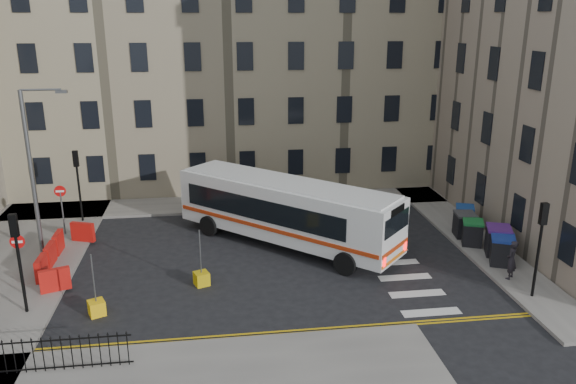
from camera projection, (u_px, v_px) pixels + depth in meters
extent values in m
plane|color=black|center=(308.00, 257.00, 27.64)|extent=(120.00, 120.00, 0.00)
cube|color=slate|center=(190.00, 205.00, 34.98)|extent=(36.00, 3.20, 0.15)
cube|color=slate|center=(449.00, 219.00, 32.57)|extent=(2.40, 26.00, 0.15)
cube|color=slate|center=(15.00, 263.00, 26.76)|extent=(6.00, 22.00, 0.15)
cube|color=gray|center=(172.00, 67.00, 39.00)|extent=(38.00, 10.50, 16.00)
cylinder|color=black|center=(537.00, 261.00, 23.03)|extent=(0.12, 0.12, 3.20)
cube|color=black|center=(544.00, 214.00, 22.42)|extent=(0.28, 0.22, 0.90)
cylinder|color=black|center=(80.00, 194.00, 31.72)|extent=(0.12, 0.12, 3.20)
cube|color=black|center=(76.00, 159.00, 31.10)|extent=(0.28, 0.22, 0.90)
cylinder|color=black|center=(21.00, 275.00, 21.79)|extent=(0.12, 0.12, 3.20)
cube|color=black|center=(14.00, 225.00, 21.18)|extent=(0.28, 0.22, 0.90)
cylinder|color=#595B5E|center=(32.00, 175.00, 26.61)|extent=(0.20, 0.20, 8.00)
cube|color=#595B5E|center=(19.00, 88.00, 25.40)|extent=(0.50, 0.22, 0.14)
cylinder|color=#595B5E|center=(63.00, 213.00, 29.88)|extent=(0.08, 0.08, 2.40)
cube|color=red|center=(59.00, 186.00, 29.43)|extent=(0.60, 0.04, 0.60)
cylinder|color=#595B5E|center=(21.00, 268.00, 23.26)|extent=(0.08, 0.08, 2.40)
cube|color=red|center=(16.00, 235.00, 22.81)|extent=(0.60, 0.04, 0.60)
cube|color=red|center=(41.00, 268.00, 24.93)|extent=(0.25, 1.25, 1.00)
cube|color=red|center=(50.00, 255.00, 26.35)|extent=(0.25, 1.25, 1.00)
cube|color=red|center=(58.00, 242.00, 27.77)|extent=(0.25, 1.25, 1.00)
cube|color=red|center=(83.00, 232.00, 29.11)|extent=(1.26, 0.66, 1.00)
cube|color=red|center=(55.00, 280.00, 23.82)|extent=(1.26, 0.66, 1.00)
cube|color=black|center=(7.00, 344.00, 18.06)|extent=(7.80, 0.04, 0.04)
cube|color=black|center=(12.00, 371.00, 18.37)|extent=(7.80, 0.04, 0.04)
cube|color=silver|center=(286.00, 209.00, 28.64)|extent=(10.82, 10.36, 2.77)
cube|color=black|center=(260.00, 210.00, 27.79)|extent=(7.18, 6.71, 1.11)
cube|color=black|center=(292.00, 196.00, 29.97)|extent=(7.18, 6.71, 1.11)
cube|color=black|center=(198.00, 184.00, 31.93)|extent=(1.71, 1.83, 1.22)
cube|color=black|center=(397.00, 223.00, 25.11)|extent=(1.71, 1.83, 0.89)
cube|color=#AA2F0E|center=(269.00, 229.00, 27.75)|extent=(8.79, 8.21, 0.20)
cube|color=#AA2F0E|center=(301.00, 214.00, 29.94)|extent=(8.79, 8.21, 0.20)
cube|color=#FF0C0C|center=(384.00, 262.00, 24.69)|extent=(0.20, 0.21, 0.44)
cube|color=#FF0C0C|center=(405.00, 246.00, 26.42)|extent=(0.20, 0.21, 0.44)
cylinder|color=black|center=(209.00, 226.00, 30.24)|extent=(1.02, 0.98, 1.11)
cylinder|color=black|center=(242.00, 212.00, 32.40)|extent=(1.02, 0.98, 1.11)
cylinder|color=black|center=(345.00, 264.00, 25.59)|extent=(1.02, 0.98, 1.11)
cylinder|color=black|center=(373.00, 244.00, 27.76)|extent=(1.02, 0.98, 1.11)
cube|color=black|center=(502.00, 252.00, 26.40)|extent=(1.40, 1.48, 1.22)
cube|color=navy|center=(504.00, 238.00, 26.20)|extent=(1.47, 1.55, 0.13)
cube|color=black|center=(498.00, 242.00, 27.43)|extent=(1.43, 1.53, 1.29)
cube|color=#491D6D|center=(499.00, 228.00, 27.22)|extent=(1.50, 1.60, 0.13)
cube|color=black|center=(472.00, 234.00, 28.69)|extent=(1.29, 1.37, 1.15)
cube|color=#16672C|center=(473.00, 222.00, 28.50)|extent=(1.35, 1.43, 0.12)
cube|color=black|center=(464.00, 226.00, 29.75)|extent=(1.13, 1.26, 1.17)
cube|color=#353537|center=(466.00, 214.00, 29.55)|extent=(1.19, 1.32, 0.12)
cube|color=black|center=(464.00, 218.00, 31.00)|extent=(1.25, 1.33, 1.10)
cube|color=navy|center=(465.00, 207.00, 30.82)|extent=(1.31, 1.39, 0.12)
imported|color=black|center=(512.00, 260.00, 24.82)|extent=(0.77, 0.76, 1.78)
cube|color=yellow|center=(97.00, 308.00, 22.23)|extent=(0.79, 0.79, 0.60)
cube|color=gold|center=(202.00, 279.00, 24.71)|extent=(0.77, 0.77, 0.60)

